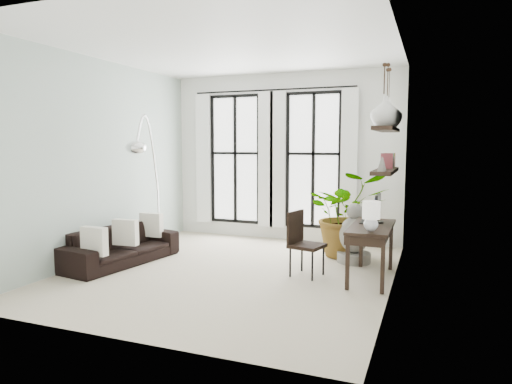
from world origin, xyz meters
The scene contains 16 objects.
floor centered at (0.00, 0.00, 0.00)m, with size 5.00×5.00×0.00m, color beige.
ceiling centered at (0.00, 0.00, 3.20)m, with size 5.00×5.00×0.00m, color white.
wall_left centered at (-2.25, 0.00, 1.60)m, with size 5.00×5.00×0.00m, color #9FB2A8.
wall_right centered at (2.25, 0.00, 1.60)m, with size 5.00×5.00×0.00m, color white.
wall_back centered at (0.00, 2.50, 1.60)m, with size 4.50×4.50×0.00m, color white.
windows centered at (-0.20, 2.43, 1.56)m, with size 3.26×0.13×2.65m.
wall_shelves centered at (2.11, 0.38, 1.73)m, with size 0.25×1.30×0.60m.
sofa centered at (-1.80, -0.18, 0.28)m, with size 1.92×0.75×0.56m, color black.
throw_pillows centered at (-1.70, -0.18, 0.50)m, with size 0.40×1.52×0.40m.
plant centered at (1.41, 1.56, 0.71)m, with size 1.28×1.11×1.42m, color #2D7228.
desk centered at (1.95, 0.29, 0.71)m, with size 0.54×1.28×1.15m.
desk_chair centered at (1.01, 0.22, 0.52)m, with size 0.52×0.52×0.91m.
arc_lamp centered at (-1.70, 0.44, 1.81)m, with size 0.73×1.50×2.34m.
buddha centered at (1.59, 1.19, 0.39)m, with size 0.52×0.52×0.94m.
vase_a centered at (2.11, 0.09, 2.27)m, with size 0.37×0.37×0.38m, color white.
vase_b centered at (2.11, 0.49, 2.27)m, with size 0.37×0.37×0.38m, color white.
Camera 1 is at (2.69, -5.93, 1.86)m, focal length 32.00 mm.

